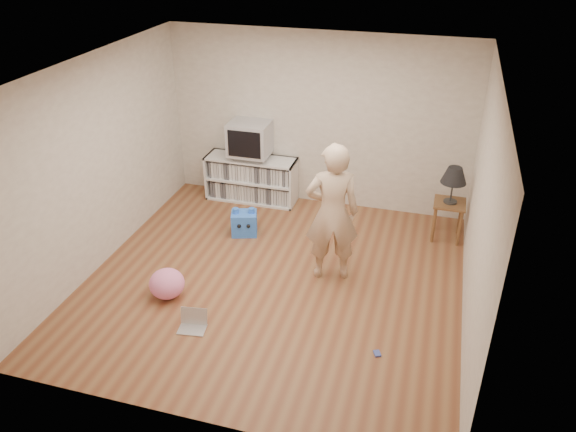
# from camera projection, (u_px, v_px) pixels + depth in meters

# --- Properties ---
(ground) EXTENTS (4.50, 4.50, 0.00)m
(ground) POSITION_uv_depth(u_px,v_px,m) (274.00, 280.00, 6.94)
(ground) COLOR brown
(ground) RESTS_ON ground
(walls) EXTENTS (4.52, 4.52, 2.60)m
(walls) POSITION_uv_depth(u_px,v_px,m) (273.00, 186.00, 6.31)
(walls) COLOR beige
(walls) RESTS_ON ground
(ceiling) EXTENTS (4.50, 4.50, 0.01)m
(ceiling) POSITION_uv_depth(u_px,v_px,m) (271.00, 70.00, 5.68)
(ceiling) COLOR white
(ceiling) RESTS_ON walls
(media_unit) EXTENTS (1.40, 0.45, 0.70)m
(media_unit) POSITION_uv_depth(u_px,v_px,m) (252.00, 178.00, 8.72)
(media_unit) COLOR white
(media_unit) RESTS_ON ground
(dvd_deck) EXTENTS (0.45, 0.35, 0.07)m
(dvd_deck) POSITION_uv_depth(u_px,v_px,m) (251.00, 156.00, 8.52)
(dvd_deck) COLOR gray
(dvd_deck) RESTS_ON media_unit
(crt_tv) EXTENTS (0.60, 0.53, 0.50)m
(crt_tv) POSITION_uv_depth(u_px,v_px,m) (250.00, 138.00, 8.38)
(crt_tv) COLOR #B1B1B6
(crt_tv) RESTS_ON dvd_deck
(side_table) EXTENTS (0.42, 0.42, 0.55)m
(side_table) POSITION_uv_depth(u_px,v_px,m) (449.00, 211.00, 7.65)
(side_table) COLOR brown
(side_table) RESTS_ON ground
(table_lamp) EXTENTS (0.34, 0.34, 0.52)m
(table_lamp) POSITION_uv_depth(u_px,v_px,m) (454.00, 176.00, 7.39)
(table_lamp) COLOR #333333
(table_lamp) RESTS_ON side_table
(person) EXTENTS (0.74, 0.58, 1.77)m
(person) POSITION_uv_depth(u_px,v_px,m) (332.00, 213.00, 6.62)
(person) COLOR #D3B090
(person) RESTS_ON ground
(laptop) EXTENTS (0.33, 0.28, 0.20)m
(laptop) POSITION_uv_depth(u_px,v_px,m) (193.00, 323.00, 6.15)
(laptop) COLOR silver
(laptop) RESTS_ON ground
(playing_cards) EXTENTS (0.10, 0.11, 0.02)m
(playing_cards) POSITION_uv_depth(u_px,v_px,m) (377.00, 353.00, 5.79)
(playing_cards) COLOR #4253B1
(playing_cards) RESTS_ON ground
(plush_blue) EXTENTS (0.42, 0.37, 0.40)m
(plush_blue) POSITION_uv_depth(u_px,v_px,m) (244.00, 223.00, 7.85)
(plush_blue) COLOR #2D6FF1
(plush_blue) RESTS_ON ground
(plush_pink) EXTENTS (0.47, 0.47, 0.35)m
(plush_pink) POSITION_uv_depth(u_px,v_px,m) (167.00, 284.00, 6.58)
(plush_pink) COLOR pink
(plush_pink) RESTS_ON ground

